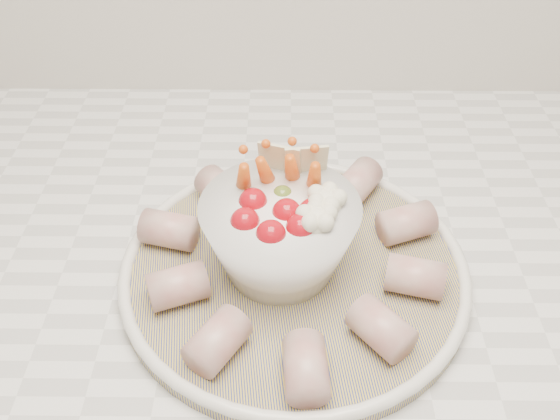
{
  "coord_description": "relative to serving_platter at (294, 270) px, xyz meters",
  "views": [
    {
      "loc": [
        -0.06,
        0.98,
        1.37
      ],
      "look_at": [
        -0.07,
        1.4,
        1.01
      ],
      "focal_mm": 40.0,
      "sensor_mm": 36.0,
      "label": 1
    }
  ],
  "objects": [
    {
      "name": "veggie_bowl",
      "position": [
        -0.01,
        0.0,
        0.05
      ],
      "size": [
        0.15,
        0.15,
        0.11
      ],
      "color": "white",
      "rests_on": "serving_platter"
    },
    {
      "name": "cured_meat_rolls",
      "position": [
        -0.0,
        0.0,
        0.02
      ],
      "size": [
        0.3,
        0.29,
        0.04
      ],
      "color": "#A14E49",
      "rests_on": "serving_platter"
    },
    {
      "name": "serving_platter",
      "position": [
        0.0,
        0.0,
        0.0
      ],
      "size": [
        0.37,
        0.37,
        0.02
      ],
      "color": "navy",
      "rests_on": "kitchen_counter"
    }
  ]
}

